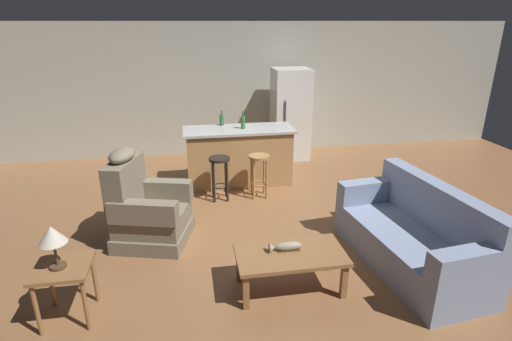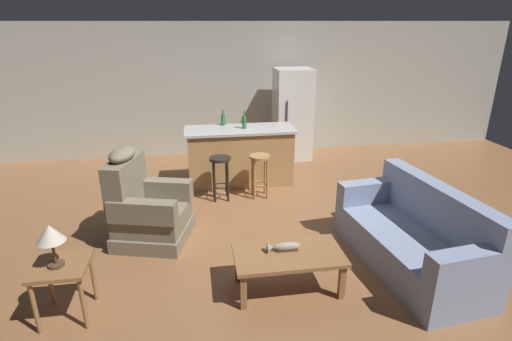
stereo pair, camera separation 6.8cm
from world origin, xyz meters
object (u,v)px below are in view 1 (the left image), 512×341
(end_table, at_px, (64,275))
(refrigerator, at_px, (290,114))
(table_lamp, at_px, (52,237))
(bar_stool_right, at_px, (259,168))
(couch, at_px, (414,237))
(kitchen_island, at_px, (239,156))
(fish_figurine, at_px, (285,247))
(bottle_tall_green, at_px, (243,122))
(bar_stool_left, at_px, (220,171))
(coffee_table, at_px, (290,257))
(bottle_short_amber, at_px, (222,120))
(recliner_near_lamp, at_px, (146,209))

(end_table, bearing_deg, refrigerator, 53.16)
(table_lamp, distance_m, bar_stool_right, 3.33)
(couch, xyz_separation_m, kitchen_island, (-1.60, 2.76, 0.14))
(fish_figurine, relative_size, kitchen_island, 0.19)
(table_lamp, bearing_deg, bottle_tall_green, 55.65)
(couch, bearing_deg, end_table, -2.12)
(kitchen_island, height_order, bar_stool_left, kitchen_island)
(coffee_table, height_order, refrigerator, refrigerator)
(fish_figurine, distance_m, couch, 1.52)
(coffee_table, bearing_deg, bar_stool_right, 87.60)
(coffee_table, relative_size, bottle_tall_green, 3.78)
(fish_figurine, relative_size, bottle_short_amber, 1.34)
(bottle_tall_green, height_order, bottle_short_amber, bottle_tall_green)
(table_lamp, relative_size, bar_stool_left, 0.60)
(recliner_near_lamp, bearing_deg, fish_figurine, -23.85)
(refrigerator, relative_size, bottle_short_amber, 6.93)
(end_table, bearing_deg, bar_stool_left, 56.23)
(recliner_near_lamp, distance_m, bar_stool_right, 1.94)
(table_lamp, height_order, bar_stool_right, table_lamp)
(table_lamp, distance_m, kitchen_island, 3.68)
(end_table, xyz_separation_m, kitchen_island, (1.99, 3.03, 0.02))
(refrigerator, bearing_deg, kitchen_island, -134.64)
(table_lamp, bearing_deg, bar_stool_right, 47.31)
(couch, bearing_deg, bar_stool_right, -63.67)
(bar_stool_right, bearing_deg, recliner_near_lamp, -146.42)
(end_table, bearing_deg, recliner_near_lamp, 65.72)
(bar_stool_right, height_order, refrigerator, refrigerator)
(coffee_table, distance_m, table_lamp, 2.20)
(fish_figurine, distance_m, table_lamp, 2.15)
(fish_figurine, relative_size, bar_stool_left, 0.50)
(couch, bearing_deg, bottle_short_amber, -65.03)
(couch, xyz_separation_m, recliner_near_lamp, (-2.99, 1.06, 0.08))
(end_table, bearing_deg, coffee_table, 2.15)
(coffee_table, relative_size, bar_stool_left, 1.62)
(bar_stool_left, bearing_deg, end_table, -123.77)
(bar_stool_left, relative_size, bottle_short_amber, 2.68)
(couch, height_order, bottle_tall_green, bottle_tall_green)
(kitchen_island, bearing_deg, bottle_tall_green, -6.60)
(kitchen_island, relative_size, bar_stool_right, 2.65)
(recliner_near_lamp, xyz_separation_m, bottle_tall_green, (1.46, 1.69, 0.64))
(bar_stool_right, xyz_separation_m, bottle_short_amber, (-0.48, 0.90, 0.57))
(end_table, height_order, kitchen_island, kitchen_island)
(kitchen_island, relative_size, refrigerator, 1.02)
(bar_stool_right, height_order, bottle_short_amber, bottle_short_amber)
(refrigerator, bearing_deg, couch, -84.01)
(recliner_near_lamp, distance_m, bar_stool_left, 1.47)
(table_lamp, xyz_separation_m, bottle_tall_green, (2.08, 3.05, 0.19))
(couch, bearing_deg, refrigerator, -90.42)
(recliner_near_lamp, height_order, bar_stool_left, recliner_near_lamp)
(coffee_table, height_order, couch, couch)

